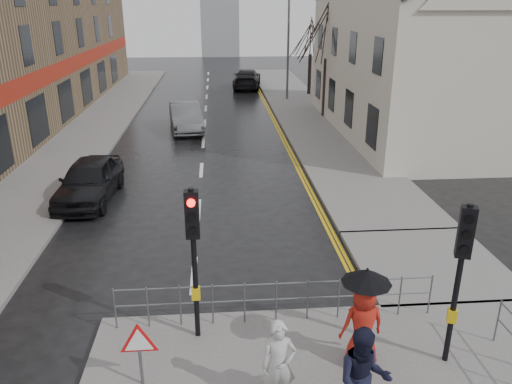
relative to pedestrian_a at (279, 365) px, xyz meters
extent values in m
plane|color=black|center=(-1.70, 1.89, -0.99)|extent=(120.00, 120.00, 0.00)
cube|color=#605E5B|center=(-8.20, 24.89, -0.92)|extent=(4.00, 44.00, 0.14)
cube|color=#605E5B|center=(4.80, 26.89, -0.92)|extent=(4.00, 40.00, 0.14)
cube|color=#605E5B|center=(4.80, 4.89, -0.92)|extent=(4.00, 4.20, 0.14)
cube|color=beige|center=(10.30, 19.89, 2.51)|extent=(9.00, 16.00, 7.00)
cylinder|color=black|center=(-1.50, 2.09, 0.85)|extent=(0.11, 0.11, 3.40)
cube|color=black|center=(-1.50, 2.09, 2.00)|extent=(0.28, 0.22, 1.00)
cylinder|color=#FF0C07|center=(-1.50, 1.95, 2.30)|extent=(0.16, 0.04, 0.16)
cylinder|color=black|center=(-1.50, 1.95, 2.00)|extent=(0.16, 0.04, 0.16)
cylinder|color=black|center=(-1.50, 1.95, 1.70)|extent=(0.16, 0.04, 0.16)
cube|color=gold|center=(-1.50, 2.09, 0.20)|extent=(0.18, 0.14, 0.28)
cylinder|color=black|center=(3.50, 0.89, 0.85)|extent=(0.11, 0.11, 3.40)
cube|color=black|center=(3.50, 0.89, 2.00)|extent=(0.34, 0.30, 1.00)
cylinder|color=black|center=(3.46, 0.76, 2.30)|extent=(0.16, 0.09, 0.16)
cylinder|color=black|center=(3.46, 0.76, 2.00)|extent=(0.16, 0.09, 0.16)
cylinder|color=black|center=(3.46, 0.76, 1.70)|extent=(0.16, 0.09, 0.16)
cube|color=gold|center=(3.50, 0.89, 0.20)|extent=(0.22, 0.19, 0.28)
cylinder|color=#595B5E|center=(-3.30, 2.49, -0.35)|extent=(0.04, 0.04, 1.00)
cylinder|color=#595B5E|center=(3.80, 2.49, -0.35)|extent=(0.04, 0.04, 1.00)
cylinder|color=#595B5E|center=(0.25, 2.49, 0.10)|extent=(7.10, 0.04, 0.04)
cylinder|color=#595B5E|center=(0.25, 2.49, -0.30)|extent=(7.10, 0.04, 0.04)
cylinder|color=#595B5E|center=(4.80, 1.39, -0.35)|extent=(0.04, 0.04, 1.00)
cylinder|color=#595B5E|center=(-2.50, 0.69, -0.43)|extent=(0.06, 0.06, 0.85)
cylinder|color=red|center=(-2.50, 0.69, 0.10)|extent=(0.80, 0.03, 0.80)
cylinder|color=white|center=(-2.50, 0.67, 0.10)|extent=(0.60, 0.03, 0.60)
cylinder|color=#595B5E|center=(4.30, 29.89, 3.15)|extent=(0.16, 0.16, 8.00)
cylinder|color=black|center=(5.80, 23.89, 0.90)|extent=(0.26, 0.26, 3.50)
cylinder|color=black|center=(6.30, 31.89, 0.65)|extent=(0.26, 0.26, 3.00)
imported|color=#B5B5B1|center=(0.00, 0.00, 0.00)|extent=(0.63, 0.43, 1.71)
imported|color=black|center=(1.32, -0.60, 0.10)|extent=(1.01, 0.84, 1.91)
imported|color=#AC1F14|center=(1.76, 0.96, 0.03)|extent=(0.93, 0.67, 1.77)
cylinder|color=black|center=(1.76, 0.96, 0.13)|extent=(0.02, 0.02, 1.97)
cone|color=black|center=(1.76, 0.96, 1.12)|extent=(0.96, 0.96, 0.28)
imported|color=black|center=(-5.70, 10.71, -0.23)|extent=(2.05, 4.60, 1.53)
imported|color=#4F5155|center=(-2.72, 21.20, -0.22)|extent=(2.25, 4.87, 1.54)
imported|color=black|center=(1.70, 35.91, -0.20)|extent=(2.82, 5.67, 1.58)
camera|label=1|loc=(-0.95, -6.98, 5.91)|focal=35.00mm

